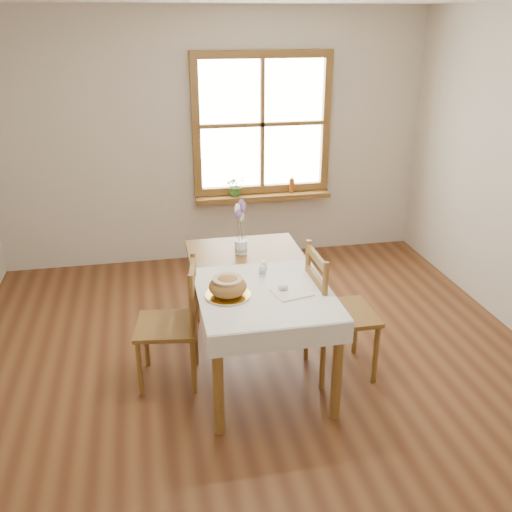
{
  "coord_description": "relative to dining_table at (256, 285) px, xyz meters",
  "views": [
    {
      "loc": [
        -0.74,
        -3.39,
        2.49
      ],
      "look_at": [
        0.0,
        0.3,
        0.9
      ],
      "focal_mm": 40.0,
      "sensor_mm": 36.0,
      "label": 1
    }
  ],
  "objects": [
    {
      "name": "ground",
      "position": [
        0.0,
        -0.3,
        -0.66
      ],
      "size": [
        5.0,
        5.0,
        0.0
      ],
      "primitive_type": "plane",
      "color": "brown",
      "rests_on": "ground"
    },
    {
      "name": "room_walls",
      "position": [
        0.0,
        -0.3,
        1.04
      ],
      "size": [
        4.6,
        5.1,
        2.65
      ],
      "color": "beige",
      "rests_on": "ground"
    },
    {
      "name": "window",
      "position": [
        0.5,
        2.17,
        0.79
      ],
      "size": [
        1.46,
        0.08,
        1.46
      ],
      "color": "olive",
      "rests_on": "ground"
    },
    {
      "name": "window_sill",
      "position": [
        0.5,
        2.1,
        0.03
      ],
      "size": [
        1.46,
        0.2,
        0.05
      ],
      "color": "olive",
      "rests_on": "ground"
    },
    {
      "name": "dining_table",
      "position": [
        0.0,
        0.0,
        0.0
      ],
      "size": [
        0.9,
        1.6,
        0.75
      ],
      "color": "olive",
      "rests_on": "ground"
    },
    {
      "name": "table_linen",
      "position": [
        0.0,
        -0.3,
        0.09
      ],
      "size": [
        0.91,
        0.99,
        0.01
      ],
      "primitive_type": "cube",
      "color": "white",
      "rests_on": "dining_table"
    },
    {
      "name": "chair_left",
      "position": [
        -0.67,
        -0.09,
        -0.2
      ],
      "size": [
        0.51,
        0.49,
        0.93
      ],
      "primitive_type": null,
      "rotation": [
        0.0,
        0.0,
        -1.71
      ],
      "color": "olive",
      "rests_on": "ground"
    },
    {
      "name": "chair_right",
      "position": [
        0.6,
        -0.22,
        -0.16
      ],
      "size": [
        0.49,
        0.47,
        1.0
      ],
      "primitive_type": null,
      "rotation": [
        0.0,
        0.0,
        1.58
      ],
      "color": "olive",
      "rests_on": "ground"
    },
    {
      "name": "bread_plate",
      "position": [
        -0.26,
        -0.32,
        0.1
      ],
      "size": [
        0.36,
        0.36,
        0.02
      ],
      "primitive_type": "cylinder",
      "rotation": [
        0.0,
        0.0,
        -0.25
      ],
      "color": "silver",
      "rests_on": "table_linen"
    },
    {
      "name": "bread_loaf",
      "position": [
        -0.26,
        -0.32,
        0.18
      ],
      "size": [
        0.25,
        0.25,
        0.14
      ],
      "primitive_type": "ellipsoid",
      "color": "#AD773D",
      "rests_on": "bread_plate"
    },
    {
      "name": "egg_napkin",
      "position": [
        0.18,
        -0.35,
        0.1
      ],
      "size": [
        0.29,
        0.26,
        0.01
      ],
      "primitive_type": "cube",
      "rotation": [
        0.0,
        0.0,
        0.23
      ],
      "color": "white",
      "rests_on": "table_linen"
    },
    {
      "name": "eggs",
      "position": [
        0.18,
        -0.35,
        0.13
      ],
      "size": [
        0.22,
        0.21,
        0.04
      ],
      "primitive_type": null,
      "rotation": [
        0.0,
        0.0,
        0.23
      ],
      "color": "silver",
      "rests_on": "egg_napkin"
    },
    {
      "name": "salt_shaker",
      "position": [
        0.03,
        -0.05,
        0.14
      ],
      "size": [
        0.05,
        0.05,
        0.09
      ],
      "primitive_type": "cylinder",
      "rotation": [
        0.0,
        0.0,
        -0.09
      ],
      "color": "silver",
      "rests_on": "table_linen"
    },
    {
      "name": "pepper_shaker",
      "position": [
        0.06,
        0.01,
        0.14
      ],
      "size": [
        0.06,
        0.06,
        0.09
      ],
      "primitive_type": "cylinder",
      "rotation": [
        0.0,
        0.0,
        0.25
      ],
      "color": "silver",
      "rests_on": "table_linen"
    },
    {
      "name": "flower_vase",
      "position": [
        -0.04,
        0.41,
        0.14
      ],
      "size": [
        0.1,
        0.1,
        0.11
      ],
      "primitive_type": "cylinder",
      "rotation": [
        0.0,
        0.0,
        -0.01
      ],
      "color": "silver",
      "rests_on": "dining_table"
    },
    {
      "name": "lavender_bouquet",
      "position": [
        -0.04,
        0.41,
        0.36
      ],
      "size": [
        0.17,
        0.17,
        0.33
      ],
      "primitive_type": null,
      "color": "#715698",
      "rests_on": "flower_vase"
    },
    {
      "name": "potted_plant",
      "position": [
        0.2,
        2.1,
        0.14
      ],
      "size": [
        0.22,
        0.24,
        0.17
      ],
      "primitive_type": "imported",
      "rotation": [
        0.0,
        0.0,
        0.08
      ],
      "color": "#386829",
      "rests_on": "window_sill"
    },
    {
      "name": "amber_bottle",
      "position": [
        0.82,
        2.1,
        0.13
      ],
      "size": [
        0.07,
        0.07,
        0.17
      ],
      "primitive_type": "cylinder",
      "rotation": [
        0.0,
        0.0,
        0.12
      ],
      "color": "#9D561D",
      "rests_on": "window_sill"
    }
  ]
}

